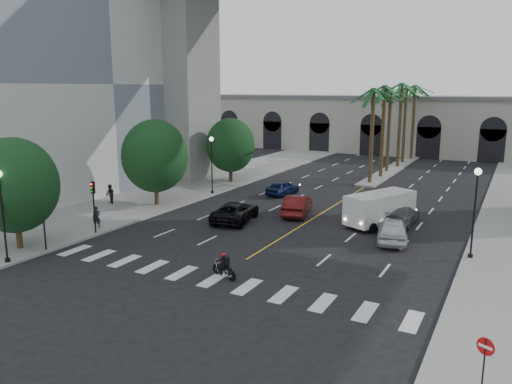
% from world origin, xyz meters
% --- Properties ---
extents(ground, '(140.00, 140.00, 0.00)m').
position_xyz_m(ground, '(0.00, 0.00, 0.00)').
color(ground, black).
rests_on(ground, ground).
extents(sidewalk_left, '(8.00, 100.00, 0.15)m').
position_xyz_m(sidewalk_left, '(-15.00, 15.00, 0.07)').
color(sidewalk_left, gray).
rests_on(sidewalk_left, ground).
extents(median, '(2.00, 24.00, 0.20)m').
position_xyz_m(median, '(0.00, 38.00, 0.10)').
color(median, gray).
rests_on(median, ground).
extents(building_left, '(16.50, 32.50, 20.60)m').
position_xyz_m(building_left, '(-27.00, 12.00, 10.31)').
color(building_left, silver).
rests_on(building_left, ground).
extents(pier_building, '(71.00, 10.50, 8.50)m').
position_xyz_m(pier_building, '(0.00, 55.00, 4.27)').
color(pier_building, '#B5B3A2').
rests_on(pier_building, ground).
extents(palm_a, '(3.20, 3.20, 10.30)m').
position_xyz_m(palm_a, '(0.00, 28.00, 9.10)').
color(palm_a, '#47331E').
rests_on(palm_a, ground).
extents(palm_b, '(3.20, 3.20, 10.60)m').
position_xyz_m(palm_b, '(0.10, 32.00, 9.37)').
color(palm_b, '#47331E').
rests_on(palm_b, ground).
extents(palm_c, '(3.20, 3.20, 10.10)m').
position_xyz_m(palm_c, '(-0.20, 36.00, 8.91)').
color(palm_c, '#47331E').
rests_on(palm_c, ground).
extents(palm_d, '(3.20, 3.20, 10.90)m').
position_xyz_m(palm_d, '(0.15, 40.00, 9.65)').
color(palm_d, '#47331E').
rests_on(palm_d, ground).
extents(palm_e, '(3.20, 3.20, 10.40)m').
position_xyz_m(palm_e, '(-0.10, 44.00, 9.19)').
color(palm_e, '#47331E').
rests_on(palm_e, ground).
extents(palm_f, '(3.20, 3.20, 10.70)m').
position_xyz_m(palm_f, '(0.20, 48.00, 9.46)').
color(palm_f, '#47331E').
rests_on(palm_f, ground).
extents(street_tree_near, '(5.20, 5.20, 6.89)m').
position_xyz_m(street_tree_near, '(-13.00, -3.00, 4.02)').
color(street_tree_near, '#382616').
rests_on(street_tree_near, ground).
extents(street_tree_mid, '(5.44, 5.44, 7.21)m').
position_xyz_m(street_tree_mid, '(-13.00, 10.00, 4.21)').
color(street_tree_mid, '#382616').
rests_on(street_tree_mid, ground).
extents(street_tree_far, '(5.04, 5.04, 6.68)m').
position_xyz_m(street_tree_far, '(-13.00, 22.00, 3.90)').
color(street_tree_far, '#382616').
rests_on(street_tree_far, ground).
extents(lamp_post_left_near, '(0.40, 0.40, 5.35)m').
position_xyz_m(lamp_post_left_near, '(-11.40, -5.00, 3.22)').
color(lamp_post_left_near, black).
rests_on(lamp_post_left_near, ground).
extents(lamp_post_left_far, '(0.40, 0.40, 5.35)m').
position_xyz_m(lamp_post_left_far, '(-11.40, 16.00, 3.22)').
color(lamp_post_left_far, black).
rests_on(lamp_post_left_far, ground).
extents(lamp_post_right, '(0.40, 0.40, 5.35)m').
position_xyz_m(lamp_post_right, '(11.40, 8.00, 3.22)').
color(lamp_post_right, black).
rests_on(lamp_post_right, ground).
extents(traffic_signal_near, '(0.25, 0.18, 3.65)m').
position_xyz_m(traffic_signal_near, '(-11.30, -2.50, 2.51)').
color(traffic_signal_near, black).
rests_on(traffic_signal_near, ground).
extents(traffic_signal_far, '(0.25, 0.18, 3.65)m').
position_xyz_m(traffic_signal_far, '(-11.30, 1.50, 2.51)').
color(traffic_signal_far, black).
rests_on(traffic_signal_far, ground).
extents(motorcycle_rider, '(1.79, 0.79, 1.35)m').
position_xyz_m(motorcycle_rider, '(0.39, -1.00, 0.61)').
color(motorcycle_rider, black).
rests_on(motorcycle_rider, ground).
extents(car_a, '(2.83, 4.87, 1.56)m').
position_xyz_m(car_a, '(6.60, 9.41, 0.78)').
color(car_a, silver).
rests_on(car_a, ground).
extents(car_b, '(2.70, 5.02, 1.57)m').
position_xyz_m(car_b, '(-1.50, 12.84, 0.79)').
color(car_b, '#531110').
rests_on(car_b, ground).
extents(car_c, '(3.29, 5.56, 1.45)m').
position_xyz_m(car_c, '(-4.81, 8.99, 0.73)').
color(car_c, black).
rests_on(car_c, ground).
extents(car_d, '(1.91, 4.68, 1.36)m').
position_xyz_m(car_d, '(6.21, 13.96, 0.68)').
color(car_d, slate).
rests_on(car_d, ground).
extents(car_e, '(2.01, 4.15, 1.37)m').
position_xyz_m(car_e, '(-5.66, 19.03, 0.68)').
color(car_e, '#0E1943').
rests_on(car_e, ground).
extents(cargo_van, '(4.21, 5.91, 2.37)m').
position_xyz_m(cargo_van, '(4.89, 12.78, 1.32)').
color(cargo_van, silver).
rests_on(cargo_van, ground).
extents(pedestrian_a, '(0.66, 0.60, 1.52)m').
position_xyz_m(pedestrian_a, '(-12.10, 2.43, 0.91)').
color(pedestrian_a, black).
rests_on(pedestrian_a, sidewalk_left).
extents(pedestrian_b, '(0.99, 0.92, 1.64)m').
position_xyz_m(pedestrian_b, '(-16.59, 8.37, 0.97)').
color(pedestrian_b, black).
rests_on(pedestrian_b, sidewalk_left).
extents(do_not_enter_sign, '(0.53, 0.26, 2.33)m').
position_xyz_m(do_not_enter_sign, '(13.00, -6.44, 1.69)').
color(do_not_enter_sign, black).
rests_on(do_not_enter_sign, ground).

